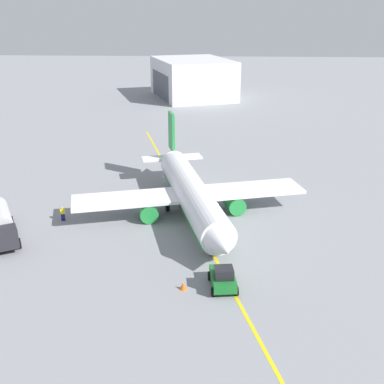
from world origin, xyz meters
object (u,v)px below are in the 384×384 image
(pushback_tug, at_px, (223,278))
(safety_cone_nose, at_px, (183,286))
(airplane, at_px, (191,194))
(refueling_worker, at_px, (63,214))
(fuel_tanker, at_px, (1,223))

(pushback_tug, xyz_separation_m, safety_cone_nose, (0.40, -3.45, -0.67))
(airplane, bearing_deg, refueling_worker, -79.90)
(airplane, xyz_separation_m, refueling_worker, (2.61, -14.64, -1.79))
(airplane, relative_size, fuel_tanker, 3.13)
(fuel_tanker, height_order, refueling_worker, fuel_tanker)
(pushback_tug, distance_m, safety_cone_nose, 3.54)
(fuel_tanker, xyz_separation_m, pushback_tug, (8.60, 23.45, -0.71))
(refueling_worker, bearing_deg, airplane, 100.10)
(safety_cone_nose, bearing_deg, fuel_tanker, -114.22)
(airplane, xyz_separation_m, pushback_tug, (15.84, 3.69, -1.61))
(airplane, relative_size, safety_cone_nose, 45.82)
(airplane, bearing_deg, pushback_tug, 13.12)
(airplane, distance_m, fuel_tanker, 21.07)
(safety_cone_nose, bearing_deg, pushback_tug, 96.63)
(fuel_tanker, height_order, safety_cone_nose, fuel_tanker)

